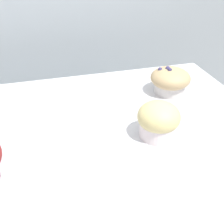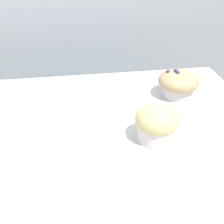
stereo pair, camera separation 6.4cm
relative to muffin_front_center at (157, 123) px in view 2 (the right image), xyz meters
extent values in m
cube|color=#A8B2B7|center=(-0.23, 0.62, -0.02)|extent=(3.20, 0.10, 1.80)
cylinder|color=white|center=(0.00, 0.00, -0.01)|extent=(0.08, 0.08, 0.05)
ellipsoid|color=#DAC880|center=(0.00, 0.00, 0.01)|extent=(0.09, 0.09, 0.06)
cylinder|color=silver|center=(0.11, 0.18, -0.02)|extent=(0.08, 0.08, 0.04)
ellipsoid|color=tan|center=(0.11, 0.18, 0.00)|extent=(0.10, 0.10, 0.05)
sphere|color=navy|center=(0.10, 0.18, 0.03)|extent=(0.01, 0.01, 0.01)
sphere|color=navy|center=(0.10, 0.17, 0.03)|extent=(0.01, 0.01, 0.01)
sphere|color=navy|center=(0.08, 0.19, 0.02)|extent=(0.01, 0.01, 0.01)
camera|label=1|loc=(-0.23, -0.49, 0.34)|focal=50.00mm
camera|label=2|loc=(-0.17, -0.50, 0.34)|focal=50.00mm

